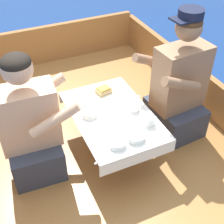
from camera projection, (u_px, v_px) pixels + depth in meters
ground_plane at (106, 163)px, 2.79m from camera, size 60.00×60.00×0.00m
boat_deck at (106, 152)px, 2.69m from camera, size 2.02×3.00×0.30m
gunwale_starboard at (205, 93)px, 2.80m from camera, size 0.06×3.00×0.36m
bow_coaming at (53, 43)px, 3.50m from camera, size 1.90×0.06×0.42m
cockpit_table at (112, 118)px, 2.30m from camera, size 0.55×0.84×0.37m
person_port at (31, 129)px, 2.14m from camera, size 0.54×0.47×0.95m
person_starboard at (178, 89)px, 2.44m from camera, size 0.55×0.47×1.05m
plate_sandwich at (104, 93)px, 2.47m from camera, size 0.17×0.17×0.01m
plate_bread at (115, 124)px, 2.18m from camera, size 0.16×0.16×0.01m
sandwich at (104, 90)px, 2.46m from camera, size 0.13×0.11×0.05m
bowl_port_near at (136, 136)px, 2.06m from camera, size 0.12×0.12×0.04m
bowl_starboard_near at (77, 101)px, 2.36m from camera, size 0.12×0.12×0.04m
bowl_center_far at (117, 143)px, 2.01m from camera, size 0.12×0.12×0.04m
bowl_port_far at (89, 113)px, 2.25m from camera, size 0.11×0.11×0.04m
coffee_cup_port at (149, 120)px, 2.17m from camera, size 0.10×0.08×0.07m
coffee_cup_starboard at (134, 107)px, 2.29m from camera, size 0.10×0.07×0.06m
utensil_knife_starboard at (104, 156)px, 1.95m from camera, size 0.16×0.08×0.00m
utensil_spoon_center at (92, 103)px, 2.37m from camera, size 0.13×0.13×0.01m
utensil_spoon_starboard at (137, 99)px, 2.41m from camera, size 0.14×0.12×0.01m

